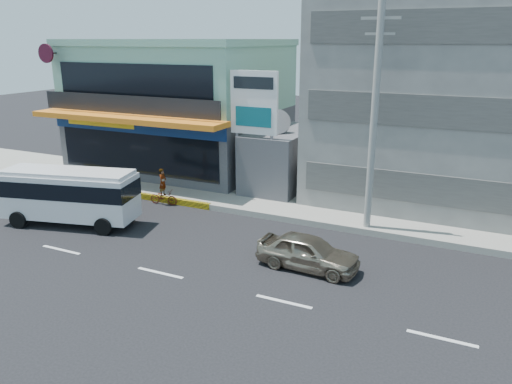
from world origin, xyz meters
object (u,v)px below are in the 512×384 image
at_px(shop_building, 183,109).
at_px(concrete_building, 488,68).
at_px(utility_pole_near, 374,119).
at_px(motorcycle_rider, 163,193).
at_px(satellite_dish, 277,132).
at_px(sedan, 308,252).
at_px(minibus, 69,192).
at_px(billboard, 254,110).

height_order(shop_building, concrete_building, concrete_building).
xyz_separation_m(utility_pole_near, motorcycle_rider, (-10.67, -0.60, -4.51)).
height_order(satellite_dish, sedan, satellite_dish).
bearing_deg(sedan, minibus, 94.22).
relative_size(billboard, minibus, 1.05).
relative_size(shop_building, minibus, 1.89).
relative_size(shop_building, motorcycle_rider, 6.36).
xyz_separation_m(utility_pole_near, minibus, (-12.85, -4.89, -3.58)).
bearing_deg(sedan, utility_pole_near, -10.99).
relative_size(shop_building, sedan, 3.15).
bearing_deg(minibus, concrete_building, 36.55).
xyz_separation_m(sedan, motorcycle_rider, (-9.51, 4.04, -0.03)).
xyz_separation_m(shop_building, concrete_building, (18.00, 1.05, 3.00)).
xyz_separation_m(minibus, sedan, (11.69, 0.25, -0.90)).
distance_m(utility_pole_near, minibus, 14.21).
bearing_deg(motorcycle_rider, minibus, -116.97).
distance_m(utility_pole_near, sedan, 6.55).
xyz_separation_m(utility_pole_near, sedan, (-1.15, -4.64, -4.48)).
xyz_separation_m(satellite_dish, utility_pole_near, (6.00, -3.60, 1.57)).
xyz_separation_m(satellite_dish, billboard, (-0.50, -1.80, 1.35)).
bearing_deg(motorcycle_rider, satellite_dish, 41.99).
distance_m(concrete_building, utility_pole_near, 8.79).
height_order(sedan, motorcycle_rider, motorcycle_rider).
relative_size(utility_pole_near, sedan, 2.54).
bearing_deg(motorcycle_rider, sedan, -23.01).
height_order(utility_pole_near, motorcycle_rider, utility_pole_near).
height_order(shop_building, minibus, shop_building).
relative_size(satellite_dish, sedan, 0.38).
bearing_deg(billboard, minibus, -133.50).
relative_size(satellite_dish, utility_pole_near, 0.15).
bearing_deg(concrete_building, motorcycle_rider, -150.79).
distance_m(shop_building, billboard, 8.92).
relative_size(minibus, sedan, 1.67).
height_order(concrete_building, motorcycle_rider, concrete_building).
relative_size(utility_pole_near, motorcycle_rider, 5.13).
bearing_deg(minibus, shop_building, 95.75).
xyz_separation_m(shop_building, satellite_dish, (8.00, -2.95, -0.42)).
relative_size(billboard, motorcycle_rider, 3.54).
bearing_deg(billboard, motorcycle_rider, -150.05).
height_order(billboard, utility_pole_near, utility_pole_near).
distance_m(concrete_building, motorcycle_rider, 17.96).
xyz_separation_m(shop_building, motorcycle_rider, (3.33, -7.15, -3.35)).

